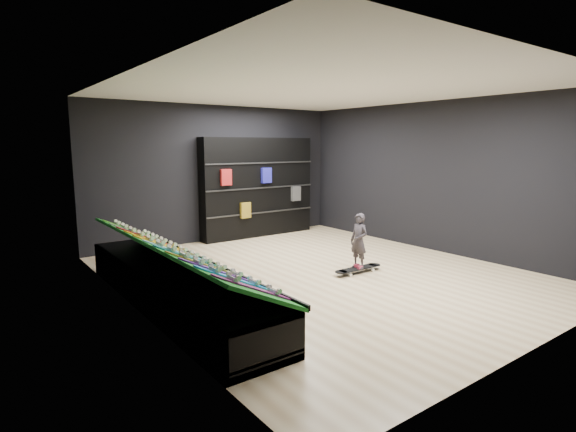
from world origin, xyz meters
TOP-DOWN VIEW (x-y plane):
  - floor at (0.00, 0.00)m, footprint 6.00×7.00m
  - ceiling at (0.00, 0.00)m, footprint 6.00×7.00m
  - wall_back at (0.00, 3.50)m, footprint 6.00×0.02m
  - wall_front at (0.00, -3.50)m, footprint 6.00×0.02m
  - wall_left at (-3.00, 0.00)m, footprint 0.02×7.00m
  - wall_right at (3.00, 0.00)m, footprint 0.02×7.00m
  - display_rack at (-2.55, 0.00)m, footprint 0.90×4.50m
  - turf_ramp at (-2.50, 0.00)m, footprint 0.92×4.50m
  - back_shelving at (0.93, 3.32)m, footprint 2.87×0.34m
  - floor_skateboard at (0.56, -0.36)m, footprint 0.98×0.23m
  - child at (0.56, -0.36)m, footprint 0.16×0.22m
  - display_board_0 at (-2.49, -1.90)m, footprint 0.93×0.22m
  - display_board_1 at (-2.49, -1.52)m, footprint 0.93×0.22m
  - display_board_2 at (-2.49, -1.14)m, footprint 0.93×0.22m
  - display_board_3 at (-2.49, -0.76)m, footprint 0.93×0.22m
  - display_board_4 at (-2.49, -0.38)m, footprint 0.93×0.22m
  - display_board_5 at (-2.49, 0.00)m, footprint 0.93×0.22m
  - display_board_6 at (-2.49, 0.38)m, footprint 0.93×0.22m
  - display_board_7 at (-2.49, 0.76)m, footprint 0.93×0.22m
  - display_board_8 at (-2.49, 1.14)m, footprint 0.93×0.22m
  - display_board_9 at (-2.49, 1.52)m, footprint 0.93×0.22m
  - display_board_10 at (-2.49, 1.90)m, footprint 0.93×0.22m

SIDE VIEW (x-z plane):
  - floor at x=0.00m, z-range -0.01..0.01m
  - floor_skateboard at x=0.56m, z-range 0.00..0.09m
  - display_rack at x=-2.55m, z-range 0.00..0.50m
  - child at x=0.56m, z-range 0.09..0.65m
  - turf_ramp at x=-2.50m, z-range 0.48..0.94m
  - display_board_0 at x=-2.49m, z-range 0.49..0.99m
  - display_board_1 at x=-2.49m, z-range 0.49..0.99m
  - display_board_2 at x=-2.49m, z-range 0.49..0.99m
  - display_board_3 at x=-2.49m, z-range 0.49..0.99m
  - display_board_4 at x=-2.49m, z-range 0.49..0.99m
  - display_board_5 at x=-2.49m, z-range 0.49..0.99m
  - display_board_6 at x=-2.49m, z-range 0.49..0.99m
  - display_board_7 at x=-2.49m, z-range 0.49..0.99m
  - display_board_8 at x=-2.49m, z-range 0.49..0.99m
  - display_board_9 at x=-2.49m, z-range 0.49..0.99m
  - display_board_10 at x=-2.49m, z-range 0.49..0.99m
  - back_shelving at x=0.93m, z-range 0.00..2.30m
  - wall_back at x=0.00m, z-range 0.00..3.00m
  - wall_front at x=0.00m, z-range 0.00..3.00m
  - wall_left at x=-3.00m, z-range 0.00..3.00m
  - wall_right at x=3.00m, z-range 0.00..3.00m
  - ceiling at x=0.00m, z-range 3.00..3.00m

